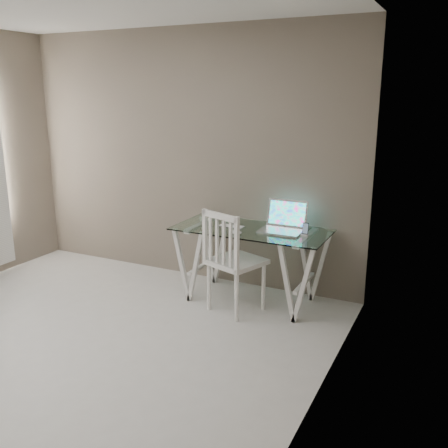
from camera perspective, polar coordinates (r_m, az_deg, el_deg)
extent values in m
plane|color=beige|center=(4.22, -20.06, -14.94)|extent=(4.50, 4.50, 0.00)
cube|color=#6E6457|center=(5.50, -4.33, 7.67)|extent=(4.00, 0.02, 2.70)
cube|color=#6E6457|center=(2.67, 8.56, -0.20)|extent=(0.02, 4.50, 2.70)
cube|color=silver|center=(4.85, 3.15, -0.64)|extent=(1.50, 0.70, 0.01)
cube|color=silver|center=(5.19, -2.52, -3.94)|extent=(0.24, 0.62, 0.72)
cube|color=silver|center=(4.79, 9.18, -5.76)|extent=(0.24, 0.62, 0.72)
cube|color=white|center=(4.71, 1.43, -4.31)|extent=(0.58, 0.58, 0.04)
cylinder|color=white|center=(4.81, -1.72, -7.16)|extent=(0.04, 0.04, 0.47)
cylinder|color=white|center=(4.56, 1.46, -8.40)|extent=(0.04, 0.04, 0.47)
cylinder|color=white|center=(5.05, 1.37, -6.07)|extent=(0.04, 0.04, 0.47)
cylinder|color=white|center=(4.82, 4.54, -7.17)|extent=(0.04, 0.04, 0.47)
cube|color=white|center=(4.49, -0.42, -1.86)|extent=(0.44, 0.18, 0.51)
cube|color=silver|center=(4.76, 6.51, -0.83)|extent=(0.40, 0.28, 0.02)
cube|color=#19D899|center=(4.89, 7.24, 1.22)|extent=(0.40, 0.08, 0.26)
cube|color=silver|center=(4.93, 0.86, -0.25)|extent=(0.26, 0.11, 0.01)
ellipsoid|color=white|center=(4.66, 1.36, -0.95)|extent=(0.12, 0.07, 0.04)
cube|color=white|center=(4.67, 9.23, -1.26)|extent=(0.07, 0.07, 0.02)
cube|color=black|center=(4.66, 9.30, -0.51)|extent=(0.05, 0.03, 0.11)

